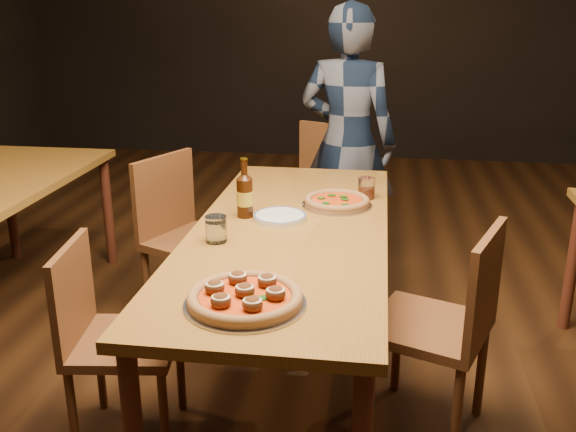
# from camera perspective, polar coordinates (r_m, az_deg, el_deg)

# --- Properties ---
(ground) EXTENTS (9.00, 9.00, 0.00)m
(ground) POSITION_cam_1_polar(r_m,az_deg,el_deg) (2.99, 0.14, -14.75)
(ground) COLOR black
(table_main) EXTENTS (0.80, 2.00, 0.75)m
(table_main) POSITION_cam_1_polar(r_m,az_deg,el_deg) (2.68, 0.15, -2.53)
(table_main) COLOR brown
(table_main) RESTS_ON ground
(chair_main_nw) EXTENTS (0.44, 0.44, 0.84)m
(chair_main_nw) POSITION_cam_1_polar(r_m,az_deg,el_deg) (2.56, -14.25, -10.65)
(chair_main_nw) COLOR brown
(chair_main_nw) RESTS_ON ground
(chair_main_sw) EXTENTS (0.57, 0.57, 0.93)m
(chair_main_sw) POSITION_cam_1_polar(r_m,az_deg,el_deg) (3.36, -8.21, -2.15)
(chair_main_sw) COLOR brown
(chair_main_sw) RESTS_ON ground
(chair_main_e) EXTENTS (0.55, 0.55, 0.91)m
(chair_main_e) POSITION_cam_1_polar(r_m,az_deg,el_deg) (2.57, 12.35, -9.43)
(chair_main_e) COLOR brown
(chair_main_e) RESTS_ON ground
(chair_end) EXTENTS (0.60, 0.60, 0.97)m
(chair_end) POSITION_cam_1_polar(r_m,az_deg,el_deg) (3.91, 2.29, 1.36)
(chair_end) COLOR brown
(chair_end) RESTS_ON ground
(pizza_meatball) EXTENTS (0.38, 0.38, 0.07)m
(pizza_meatball) POSITION_cam_1_polar(r_m,az_deg,el_deg) (2.00, -3.85, -7.19)
(pizza_meatball) COLOR #B7B7BF
(pizza_meatball) RESTS_ON table_main
(pizza_margherita) EXTENTS (0.32, 0.32, 0.04)m
(pizza_margherita) POSITION_cam_1_polar(r_m,az_deg,el_deg) (2.94, 4.37, 1.31)
(pizza_margherita) COLOR #B7B7BF
(pizza_margherita) RESTS_ON table_main
(plate_stack) EXTENTS (0.23, 0.23, 0.02)m
(plate_stack) POSITION_cam_1_polar(r_m,az_deg,el_deg) (2.76, -0.73, -0.08)
(plate_stack) COLOR white
(plate_stack) RESTS_ON table_main
(beer_bottle) EXTENTS (0.07, 0.07, 0.25)m
(beer_bottle) POSITION_cam_1_polar(r_m,az_deg,el_deg) (2.77, -3.86, 1.74)
(beer_bottle) COLOR black
(beer_bottle) RESTS_ON table_main
(water_glass) EXTENTS (0.08, 0.08, 0.10)m
(water_glass) POSITION_cam_1_polar(r_m,az_deg,el_deg) (2.51, -6.41, -1.15)
(water_glass) COLOR white
(water_glass) RESTS_ON table_main
(amber_glass) EXTENTS (0.08, 0.08, 0.10)m
(amber_glass) POSITION_cam_1_polar(r_m,az_deg,el_deg) (3.06, 6.98, 2.48)
(amber_glass) COLOR maroon
(amber_glass) RESTS_ON table_main
(diner) EXTENTS (0.68, 0.52, 1.65)m
(diner) POSITION_cam_1_polar(r_m,az_deg,el_deg) (3.93, 5.31, 6.50)
(diner) COLOR black
(diner) RESTS_ON ground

